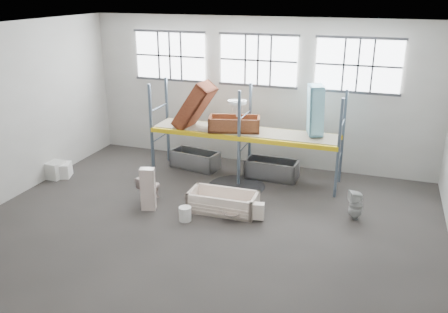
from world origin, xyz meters
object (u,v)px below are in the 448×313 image
at_px(steel_tub_right, 272,169).
at_px(rust_tub_flat, 234,124).
at_px(toilet_beige, 149,187).
at_px(steel_tub_left, 195,159).
at_px(bathtub_beige, 223,202).
at_px(toilet_white, 356,205).
at_px(carton_near, 53,170).
at_px(cistern_tall, 148,189).
at_px(bucket, 185,214).
at_px(blue_tub_upright, 315,110).

distance_m(steel_tub_right, rust_tub_flat, 1.95).
relative_size(toilet_beige, rust_tub_flat, 0.45).
relative_size(toilet_beige, steel_tub_left, 0.44).
distance_m(bathtub_beige, steel_tub_left, 3.47).
height_order(steel_tub_right, rust_tub_flat, rust_tub_flat).
relative_size(bathtub_beige, steel_tub_left, 1.16).
xyz_separation_m(toilet_white, carton_near, (-9.56, -0.23, -0.13)).
relative_size(cistern_tall, rust_tub_flat, 0.76).
height_order(toilet_beige, carton_near, toilet_beige).
bearing_deg(steel_tub_left, bucket, -71.41).
bearing_deg(bathtub_beige, steel_tub_right, 74.76).
distance_m(steel_tub_left, bucket, 3.90).
xyz_separation_m(steel_tub_right, carton_near, (-6.75, -2.31, -0.03)).
bearing_deg(steel_tub_right, bucket, -111.92).
height_order(bathtub_beige, rust_tub_flat, rust_tub_flat).
distance_m(toilet_white, steel_tub_left, 5.92).
relative_size(steel_tub_right, blue_tub_upright, 1.11).
relative_size(cistern_tall, steel_tub_left, 0.75).
xyz_separation_m(toilet_white, rust_tub_flat, (-3.99, 1.73, 1.41)).
height_order(rust_tub_flat, blue_tub_upright, blue_tub_upright).
distance_m(bathtub_beige, toilet_white, 3.59).
bearing_deg(rust_tub_flat, toilet_white, -23.44).
relative_size(rust_tub_flat, bucket, 4.12).
bearing_deg(rust_tub_flat, bucket, -95.00).
xyz_separation_m(steel_tub_left, rust_tub_flat, (1.53, -0.39, 1.52)).
bearing_deg(cistern_tall, carton_near, 148.22).
xyz_separation_m(steel_tub_right, bucket, (-1.47, -3.66, -0.11)).
bearing_deg(bucket, carton_near, 165.66).
distance_m(bathtub_beige, carton_near, 6.06).
xyz_separation_m(toilet_beige, rust_tub_flat, (1.82, 2.40, 1.46)).
relative_size(toilet_white, steel_tub_left, 0.50).
bearing_deg(toilet_white, bucket, -92.61).
distance_m(rust_tub_flat, bucket, 3.70).
distance_m(bathtub_beige, blue_tub_upright, 4.00).
relative_size(toilet_beige, toilet_white, 0.88).
bearing_deg(carton_near, bathtub_beige, -4.52).
xyz_separation_m(cistern_tall, steel_tub_left, (-0.01, 3.41, -0.31)).
bearing_deg(steel_tub_left, cistern_tall, -89.86).
distance_m(toilet_beige, carton_near, 3.77).
xyz_separation_m(toilet_white, steel_tub_left, (-5.52, 2.12, -0.11)).
relative_size(toilet_beige, bucket, 1.86).
bearing_deg(blue_tub_upright, carton_near, -164.19).
bearing_deg(rust_tub_flat, blue_tub_upright, 7.23).
xyz_separation_m(toilet_beige, bucket, (1.53, -0.91, -0.17)).
bearing_deg(steel_tub_right, cistern_tall, -128.79).
xyz_separation_m(bathtub_beige, blue_tub_upright, (1.99, 2.75, 2.12)).
bearing_deg(steel_tub_right, blue_tub_upright, -1.71).
distance_m(blue_tub_upright, bucket, 5.06).
relative_size(toilet_beige, cistern_tall, 0.59).
xyz_separation_m(cistern_tall, blue_tub_upright, (3.99, 3.33, 1.78)).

